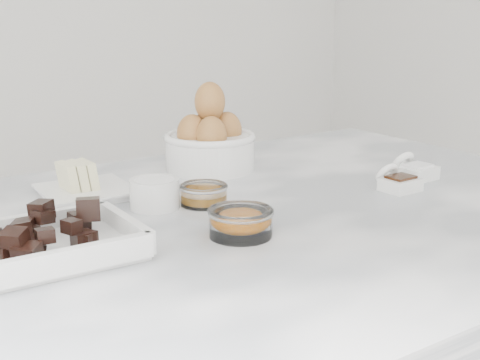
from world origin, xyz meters
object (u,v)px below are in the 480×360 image
(honey_bowl, at_px, (204,194))
(salt_spoon, at_px, (413,170))
(butter_plate, at_px, (85,185))
(egg_bowl, at_px, (210,142))
(zest_bowl, at_px, (241,221))
(vanilla_spoon, at_px, (397,181))
(chocolate_dish, at_px, (49,239))
(sugar_ramekin, at_px, (155,192))

(honey_bowl, bearing_deg, salt_spoon, -10.80)
(butter_plate, xyz_separation_m, egg_bowl, (0.25, 0.04, 0.03))
(zest_bowl, distance_m, vanilla_spoon, 0.33)
(butter_plate, bearing_deg, egg_bowl, 8.66)
(egg_bowl, relative_size, honey_bowl, 2.27)
(honey_bowl, distance_m, vanilla_spoon, 0.31)
(chocolate_dish, bearing_deg, vanilla_spoon, -2.75)
(chocolate_dish, relative_size, zest_bowl, 2.44)
(sugar_ramekin, relative_size, egg_bowl, 0.44)
(honey_bowl, bearing_deg, butter_plate, 132.77)
(honey_bowl, distance_m, zest_bowl, 0.15)
(sugar_ramekin, distance_m, vanilla_spoon, 0.38)
(salt_spoon, bearing_deg, sugar_ramekin, 167.51)
(chocolate_dish, height_order, honey_bowl, chocolate_dish)
(vanilla_spoon, bearing_deg, sugar_ramekin, 159.92)
(egg_bowl, bearing_deg, butter_plate, -171.34)
(salt_spoon, bearing_deg, chocolate_dish, -179.25)
(butter_plate, distance_m, egg_bowl, 0.26)
(chocolate_dish, relative_size, honey_bowl, 2.89)
(chocolate_dish, distance_m, vanilla_spoon, 0.55)
(butter_plate, relative_size, zest_bowl, 1.66)
(vanilla_spoon, bearing_deg, egg_bowl, 121.32)
(chocolate_dish, height_order, egg_bowl, egg_bowl)
(zest_bowl, bearing_deg, egg_bowl, 64.04)
(butter_plate, height_order, sugar_ramekin, butter_plate)
(egg_bowl, height_order, honey_bowl, egg_bowl)
(egg_bowl, height_order, zest_bowl, egg_bowl)
(butter_plate, bearing_deg, honey_bowl, -47.23)
(butter_plate, bearing_deg, vanilla_spoon, -30.05)
(egg_bowl, height_order, salt_spoon, egg_bowl)
(butter_plate, height_order, vanilla_spoon, butter_plate)
(egg_bowl, bearing_deg, sugar_ramekin, -141.49)
(honey_bowl, height_order, zest_bowl, zest_bowl)
(vanilla_spoon, bearing_deg, chocolate_dish, 177.25)
(salt_spoon, bearing_deg, honey_bowl, 169.20)
(sugar_ramekin, bearing_deg, chocolate_dish, -151.32)
(egg_bowl, xyz_separation_m, zest_bowl, (-0.16, -0.32, -0.03))
(chocolate_dish, xyz_separation_m, honey_bowl, (0.26, 0.08, -0.01))
(sugar_ramekin, bearing_deg, vanilla_spoon, -20.08)
(sugar_ramekin, relative_size, zest_bowl, 0.84)
(chocolate_dish, xyz_separation_m, zest_bowl, (0.23, -0.07, -0.00))
(vanilla_spoon, bearing_deg, salt_spoon, 24.13)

